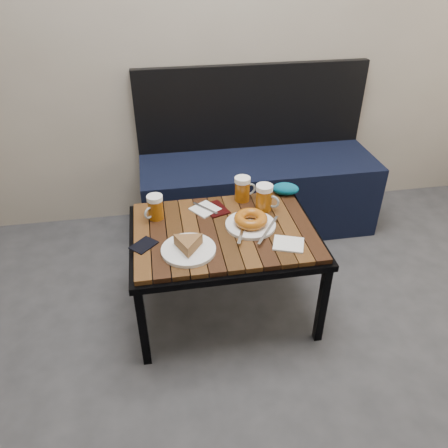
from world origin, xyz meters
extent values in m
cube|color=black|center=(0.13, 1.74, 0.23)|extent=(1.40, 0.50, 0.45)
cube|color=black|center=(0.13, 1.97, 0.70)|extent=(1.40, 0.05, 0.50)
cube|color=black|center=(-0.60, 0.76, 0.21)|extent=(0.03, 0.03, 0.42)
cube|color=black|center=(0.18, 0.76, 0.21)|extent=(0.04, 0.03, 0.42)
cube|color=black|center=(-0.60, 1.32, 0.21)|extent=(0.03, 0.04, 0.42)
cube|color=black|center=(0.18, 1.32, 0.21)|extent=(0.04, 0.04, 0.42)
cube|color=black|center=(-0.21, 1.04, 0.43)|extent=(0.84, 0.62, 0.03)
cube|color=#39230D|center=(-0.21, 1.04, 0.46)|extent=(0.80, 0.58, 0.02)
cylinder|color=#904B0B|center=(-0.50, 1.18, 0.52)|extent=(0.10, 0.10, 0.10)
cylinder|color=white|center=(-0.50, 1.18, 0.58)|extent=(0.07, 0.07, 0.02)
torus|color=#8C999E|center=(-0.53, 1.16, 0.52)|extent=(0.05, 0.05, 0.06)
cylinder|color=#904B0B|center=(-0.08, 1.28, 0.52)|extent=(0.09, 0.09, 0.10)
cylinder|color=white|center=(-0.08, 1.28, 0.58)|extent=(0.08, 0.08, 0.02)
torus|color=#8C999E|center=(-0.03, 1.29, 0.52)|extent=(0.06, 0.03, 0.06)
cylinder|color=#904B0B|center=(0.01, 1.17, 0.52)|extent=(0.11, 0.11, 0.10)
cylinder|color=white|center=(0.01, 1.17, 0.59)|extent=(0.08, 0.08, 0.02)
torus|color=#8C999E|center=(0.04, 1.15, 0.52)|extent=(0.06, 0.05, 0.06)
cylinder|color=white|center=(-0.38, 0.90, 0.48)|extent=(0.23, 0.23, 0.02)
cylinder|color=white|center=(-0.09, 1.04, 0.48)|extent=(0.23, 0.23, 0.02)
torus|color=#92400D|center=(-0.09, 1.04, 0.51)|extent=(0.15, 0.15, 0.05)
cube|color=#A5A8AD|center=(-0.02, 0.98, 0.49)|extent=(0.14, 0.20, 0.00)
cube|color=#A5A8AD|center=(-0.14, 0.98, 0.49)|extent=(0.07, 0.17, 0.00)
cube|color=white|center=(-0.27, 1.22, 0.48)|extent=(0.16, 0.16, 0.01)
cube|color=#A5A8AD|center=(-0.27, 1.22, 0.48)|extent=(0.11, 0.13, 0.00)
cube|color=white|center=(0.04, 0.88, 0.48)|extent=(0.16, 0.14, 0.01)
cube|color=black|center=(-0.56, 0.98, 0.47)|extent=(0.13, 0.13, 0.01)
cube|color=black|center=(-0.22, 1.21, 0.48)|extent=(0.13, 0.16, 0.01)
ellipsoid|color=#044B76|center=(0.15, 1.30, 0.50)|extent=(0.15, 0.12, 0.06)
camera|label=1|loc=(-0.48, -0.54, 1.57)|focal=35.00mm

